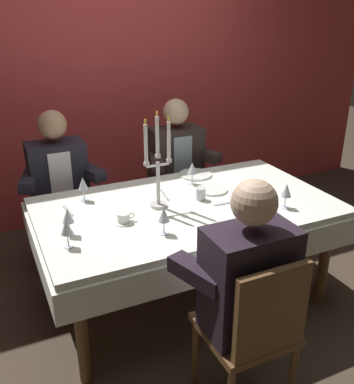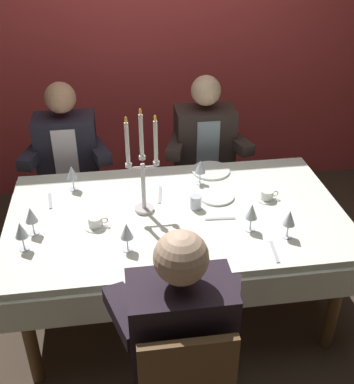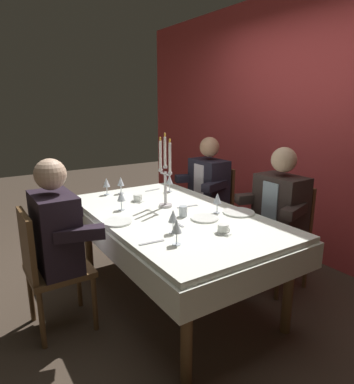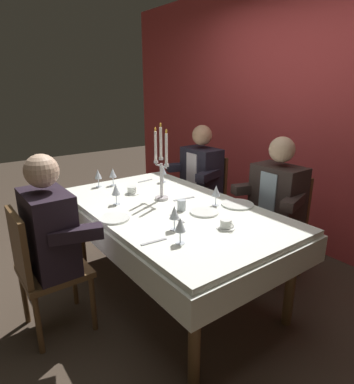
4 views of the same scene
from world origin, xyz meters
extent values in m
plane|color=#413428|center=(0.00, 0.00, 0.00)|extent=(12.00, 12.00, 0.00)
cube|color=#C23C3D|center=(0.00, 1.66, 1.35)|extent=(6.00, 0.12, 2.70)
cube|color=white|center=(0.00, 0.00, 0.72)|extent=(1.90, 1.10, 0.04)
cube|color=white|center=(0.00, 0.00, 0.61)|extent=(1.94, 1.14, 0.18)
cylinder|color=brown|center=(-0.83, -0.43, 0.35)|extent=(0.07, 0.07, 0.70)
cylinder|color=brown|center=(0.83, -0.43, 0.35)|extent=(0.07, 0.07, 0.70)
cylinder|color=brown|center=(-0.83, 0.43, 0.35)|extent=(0.07, 0.07, 0.70)
cylinder|color=brown|center=(0.83, 0.43, 0.35)|extent=(0.07, 0.07, 0.70)
cylinder|color=silver|center=(-0.18, 0.04, 0.75)|extent=(0.11, 0.11, 0.02)
cylinder|color=silver|center=(-0.18, 0.04, 0.90)|extent=(0.02, 0.02, 0.28)
cylinder|color=silver|center=(-0.18, 0.04, 1.08)|extent=(0.04, 0.04, 0.02)
cylinder|color=white|center=(-0.18, 0.04, 1.21)|extent=(0.02, 0.02, 0.23)
ellipsoid|color=yellow|center=(-0.18, 0.04, 1.34)|extent=(0.02, 0.02, 0.03)
cylinder|color=silver|center=(-0.14, 0.04, 1.02)|extent=(0.08, 0.01, 0.01)
cylinder|color=silver|center=(-0.11, 0.04, 1.04)|extent=(0.04, 0.04, 0.02)
cylinder|color=white|center=(-0.11, 0.04, 1.17)|extent=(0.02, 0.02, 0.23)
ellipsoid|color=yellow|center=(-0.11, 0.04, 1.30)|extent=(0.02, 0.02, 0.03)
cylinder|color=silver|center=(-0.22, 0.04, 1.02)|extent=(0.08, 0.01, 0.01)
cylinder|color=silver|center=(-0.26, 0.04, 1.04)|extent=(0.04, 0.04, 0.02)
cylinder|color=white|center=(-0.26, 0.04, 1.17)|extent=(0.02, 0.02, 0.23)
ellipsoid|color=yellow|center=(-0.26, 0.04, 1.30)|extent=(0.02, 0.02, 0.03)
cylinder|color=white|center=(0.26, 0.13, 0.75)|extent=(0.21, 0.21, 0.01)
cylinder|color=white|center=(0.29, 0.44, 0.75)|extent=(0.25, 0.25, 0.01)
cylinder|color=white|center=(-0.03, -0.46, 0.75)|extent=(0.22, 0.22, 0.01)
cylinder|color=silver|center=(0.54, -0.31, 0.74)|extent=(0.06, 0.06, 0.00)
cylinder|color=silver|center=(0.54, -0.31, 0.78)|extent=(0.01, 0.01, 0.07)
cone|color=silver|center=(0.54, -0.31, 0.86)|extent=(0.07, 0.07, 0.08)
cylinder|color=maroon|center=(0.54, -0.31, 0.84)|extent=(0.04, 0.04, 0.03)
cylinder|color=silver|center=(-0.78, -0.09, 0.74)|extent=(0.06, 0.06, 0.00)
cylinder|color=silver|center=(-0.78, -0.09, 0.78)|extent=(0.01, 0.01, 0.07)
cone|color=silver|center=(-0.78, -0.09, 0.86)|extent=(0.07, 0.07, 0.08)
cylinder|color=maroon|center=(-0.78, -0.09, 0.84)|extent=(0.04, 0.04, 0.03)
cylinder|color=silver|center=(0.19, 0.30, 0.74)|extent=(0.06, 0.06, 0.00)
cylinder|color=silver|center=(0.19, 0.30, 0.78)|extent=(0.01, 0.01, 0.07)
cone|color=silver|center=(0.19, 0.30, 0.86)|extent=(0.07, 0.07, 0.08)
cylinder|color=maroon|center=(0.19, 0.30, 0.84)|extent=(0.04, 0.04, 0.03)
cylinder|color=silver|center=(-0.59, 0.34, 0.74)|extent=(0.06, 0.06, 0.00)
cylinder|color=silver|center=(-0.59, 0.34, 0.78)|extent=(0.01, 0.01, 0.07)
cone|color=silver|center=(-0.59, 0.34, 0.86)|extent=(0.07, 0.07, 0.08)
cylinder|color=maroon|center=(-0.59, 0.34, 0.84)|extent=(0.04, 0.04, 0.03)
cylinder|color=silver|center=(-0.29, -0.30, 0.74)|extent=(0.06, 0.06, 0.00)
cylinder|color=silver|center=(-0.29, -0.30, 0.78)|extent=(0.01, 0.01, 0.07)
cone|color=silver|center=(-0.29, -0.30, 0.86)|extent=(0.07, 0.07, 0.08)
cylinder|color=maroon|center=(-0.29, -0.30, 0.84)|extent=(0.04, 0.04, 0.03)
cylinder|color=silver|center=(-0.81, -0.22, 0.74)|extent=(0.06, 0.06, 0.00)
cylinder|color=silver|center=(-0.81, -0.22, 0.78)|extent=(0.01, 0.01, 0.07)
cone|color=silver|center=(-0.81, -0.22, 0.86)|extent=(0.07, 0.07, 0.08)
cylinder|color=maroon|center=(-0.81, -0.22, 0.84)|extent=(0.04, 0.04, 0.03)
cylinder|color=silver|center=(0.37, -0.22, 0.74)|extent=(0.06, 0.06, 0.00)
cylinder|color=silver|center=(0.37, -0.22, 0.78)|extent=(0.01, 0.01, 0.07)
cone|color=silver|center=(0.37, -0.22, 0.86)|extent=(0.07, 0.07, 0.08)
cylinder|color=silver|center=(0.11, 0.03, 0.78)|extent=(0.07, 0.07, 0.08)
cylinder|color=white|center=(-0.46, -0.08, 0.74)|extent=(0.12, 0.12, 0.01)
cylinder|color=white|center=(-0.46, -0.08, 0.77)|extent=(0.08, 0.08, 0.05)
torus|color=white|center=(-0.41, -0.08, 0.78)|extent=(0.04, 0.01, 0.04)
cylinder|color=white|center=(0.55, 0.06, 0.74)|extent=(0.12, 0.12, 0.01)
cylinder|color=white|center=(0.55, 0.06, 0.77)|extent=(0.08, 0.08, 0.05)
torus|color=white|center=(0.60, 0.06, 0.78)|extent=(0.04, 0.01, 0.04)
cube|color=#B7B7BC|center=(0.44, -0.43, 0.74)|extent=(0.03, 0.17, 0.01)
cube|color=#B7B7BC|center=(0.23, -0.10, 0.74)|extent=(0.17, 0.03, 0.01)
cube|color=#B7B7BC|center=(-0.72, 0.22, 0.74)|extent=(0.04, 0.17, 0.01)
cube|color=#B7B7BC|center=(-0.07, 0.20, 0.74)|extent=(0.04, 0.19, 0.01)
cylinder|color=brown|center=(-0.84, 0.70, 0.21)|extent=(0.04, 0.04, 0.42)
cylinder|color=brown|center=(-0.48, 0.70, 0.21)|extent=(0.04, 0.04, 0.42)
cylinder|color=brown|center=(-0.84, 1.06, 0.21)|extent=(0.04, 0.04, 0.42)
cylinder|color=brown|center=(-0.48, 1.06, 0.21)|extent=(0.04, 0.04, 0.42)
cube|color=brown|center=(-0.66, 0.88, 0.44)|extent=(0.42, 0.42, 0.04)
cube|color=brown|center=(-0.66, 1.07, 0.68)|extent=(0.38, 0.04, 0.44)
cube|color=#221F2C|center=(-0.66, 0.88, 0.73)|extent=(0.42, 0.26, 0.54)
cube|color=white|center=(-0.66, 0.75, 0.76)|extent=(0.16, 0.01, 0.40)
sphere|color=tan|center=(-0.66, 0.88, 1.14)|extent=(0.21, 0.21, 0.21)
cube|color=#221F2C|center=(-0.88, 0.78, 0.77)|extent=(0.19, 0.34, 0.08)
cube|color=#221F2C|center=(-0.44, 0.78, 0.77)|extent=(0.19, 0.34, 0.08)
cylinder|color=brown|center=(0.07, -0.70, 0.21)|extent=(0.04, 0.04, 0.42)
cylinder|color=brown|center=(-0.29, -0.70, 0.21)|extent=(0.04, 0.04, 0.42)
cube|color=brown|center=(-0.11, -0.88, 0.44)|extent=(0.42, 0.42, 0.04)
cube|color=brown|center=(-0.11, -1.07, 0.68)|extent=(0.38, 0.04, 0.44)
cube|color=black|center=(-0.11, -0.88, 0.73)|extent=(0.42, 0.26, 0.54)
cube|color=white|center=(-0.11, -0.75, 0.76)|extent=(0.16, 0.01, 0.40)
sphere|color=#D0A98A|center=(-0.11, -0.88, 1.14)|extent=(0.21, 0.21, 0.21)
cube|color=black|center=(0.11, -0.78, 0.77)|extent=(0.19, 0.34, 0.08)
cube|color=black|center=(-0.33, -0.78, 0.77)|extent=(0.19, 0.34, 0.08)
cylinder|color=brown|center=(0.15, 0.70, 0.21)|extent=(0.04, 0.04, 0.42)
cylinder|color=brown|center=(0.51, 0.70, 0.21)|extent=(0.04, 0.04, 0.42)
cylinder|color=brown|center=(0.15, 1.06, 0.21)|extent=(0.04, 0.04, 0.42)
cylinder|color=brown|center=(0.51, 1.06, 0.21)|extent=(0.04, 0.04, 0.42)
cube|color=brown|center=(0.33, 0.88, 0.44)|extent=(0.42, 0.42, 0.04)
cube|color=brown|center=(0.33, 1.07, 0.68)|extent=(0.38, 0.04, 0.44)
cube|color=#2F2421|center=(0.33, 0.88, 0.73)|extent=(0.42, 0.26, 0.54)
cube|color=#8D9EAB|center=(0.33, 0.75, 0.76)|extent=(0.16, 0.01, 0.40)
sphere|color=#D6AD88|center=(0.33, 0.88, 1.14)|extent=(0.21, 0.21, 0.21)
cube|color=#2F2421|center=(0.11, 0.78, 0.77)|extent=(0.19, 0.34, 0.08)
cube|color=#2F2421|center=(0.55, 0.78, 0.77)|extent=(0.19, 0.34, 0.08)
camera|label=1|loc=(-1.15, -2.31, 1.92)|focal=40.82mm
camera|label=2|loc=(-0.32, -2.23, 2.25)|focal=44.66mm
camera|label=3|loc=(2.21, -1.39, 1.60)|focal=32.24mm
camera|label=4|loc=(1.96, -1.39, 1.64)|focal=31.13mm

